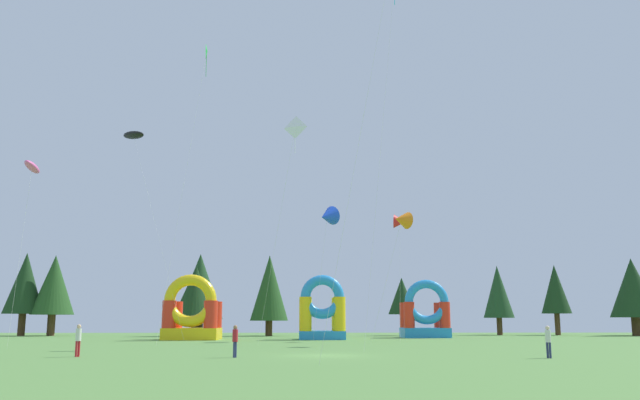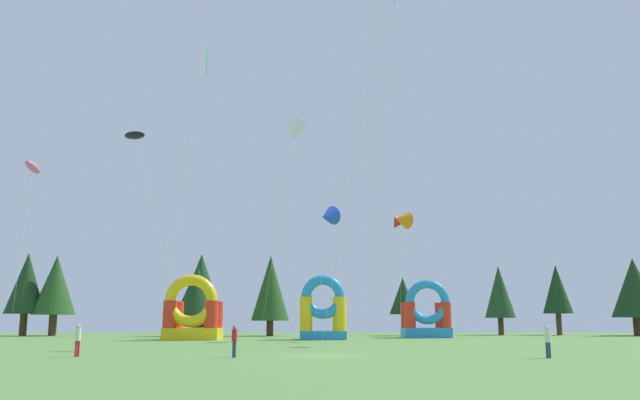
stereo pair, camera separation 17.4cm
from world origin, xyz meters
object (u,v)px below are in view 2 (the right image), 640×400
Objects in this scene: person_left_edge at (548,339)px; inflatable_orange_dome at (426,317)px; kite_blue_delta at (328,216)px; person_midfield at (234,338)px; kite_pink_parafoil at (33,167)px; kite_white_diamond at (295,129)px; kite_green_diamond at (207,56)px; kite_red_delta at (401,221)px; kite_orange_delta at (402,220)px; kite_black_parafoil at (135,135)px; inflatable_red_slide at (193,317)px; inflatable_yellow_castle at (323,315)px; person_far_side at (78,337)px.

inflatable_orange_dome reaches higher than person_left_edge.
person_midfield is (-5.76, -25.41, -10.43)m from kite_blue_delta.
kite_pink_parafoil is 20.01m from kite_white_diamond.
kite_green_diamond is 18.10m from kite_blue_delta.
kite_red_delta is at bearing 23.01° from kite_pink_parafoil.
person_midfield is at bearing -114.96° from inflatable_orange_dome.
kite_white_diamond is (-2.93, -12.72, 4.71)m from kite_blue_delta.
kite_black_parafoil reaches higher than kite_orange_delta.
person_midfield is at bearing -76.20° from inflatable_red_slide.
person_midfield is at bearing 52.69° from person_left_edge.
kite_pink_parafoil is (-22.71, -11.78, 1.83)m from kite_blue_delta.
inflatable_yellow_castle is at bearing 35.95° from kite_pink_parafoil.
kite_pink_parafoil is (-28.17, -1.84, 3.63)m from kite_orange_delta.
kite_blue_delta reaches higher than kite_red_delta.
inflatable_orange_dome is at bearing 67.59° from kite_red_delta.
kite_black_parafoil is 38.05m from person_far_side.
person_left_edge is at bearing -45.96° from kite_white_diamond.
kite_blue_delta is at bearing 27.41° from kite_pink_parafoil.
kite_white_diamond reaches higher than inflatable_red_slide.
kite_red_delta reaches higher than person_left_edge.
inflatable_orange_dome is 0.99× the size of inflatable_yellow_castle.
kite_red_delta reaches higher than inflatable_orange_dome.
inflatable_red_slide reaches higher than person_midfield.
person_left_edge is (10.33, -26.43, -10.45)m from kite_blue_delta.
person_far_side is 32.15m from inflatable_yellow_castle.
kite_green_diamond reaches higher than kite_orange_delta.
kite_orange_delta is 1.69× the size of inflatable_orange_dome.
inflatable_yellow_castle is (-5.80, 14.38, -7.25)m from kite_orange_delta.
kite_orange_delta is at bearing 18.38° from kite_white_diamond.
kite_blue_delta is at bearing 77.03° from kite_white_diamond.
kite_blue_delta is 25.65m from kite_pink_parafoil.
kite_red_delta reaches higher than kite_orange_delta.
inflatable_red_slide is (-2.38, 11.08, -22.01)m from kite_green_diamond.
person_far_side is at bearing -129.75° from kite_red_delta.
kite_green_diamond reaches higher than kite_black_parafoil.
inflatable_red_slide is (-23.84, -6.71, -0.02)m from inflatable_orange_dome.
inflatable_red_slide is (-12.92, 3.73, -9.26)m from kite_blue_delta.
kite_white_diamond reaches higher than person_midfield.
kite_blue_delta is 30.24m from person_left_edge.
kite_green_diamond is 36.58m from person_left_edge.
kite_black_parafoil is at bearing 43.85° from person_far_side.
person_left_edge is at bearing -73.53° from kite_orange_delta.
kite_green_diamond is 12.30m from kite_white_diamond.
person_midfield is 8.44m from person_far_side.
kite_pink_parafoil is 38.18m from person_left_edge.
kite_orange_delta is 10.97m from kite_white_diamond.
person_left_edge is at bearing -68.65° from kite_blue_delta.
person_midfield is (-2.83, -12.69, -15.15)m from kite_white_diamond.
inflatable_orange_dome is at bearing 74.99° from kite_orange_delta.
kite_blue_delta is 0.90× the size of kite_pink_parafoil.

